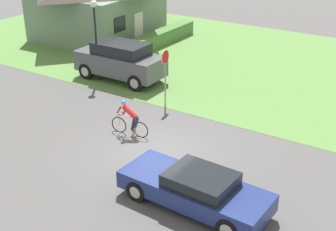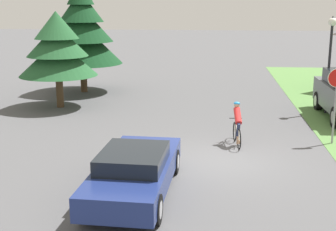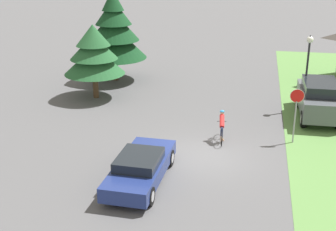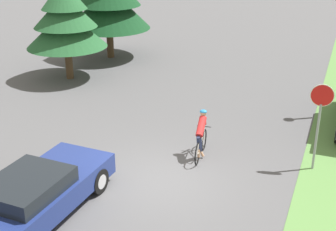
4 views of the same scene
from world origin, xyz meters
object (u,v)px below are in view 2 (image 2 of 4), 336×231
Objects in this scene: cyclist at (237,124)px; stop_sign at (336,92)px; street_lamp at (331,45)px; conifer_tall_far at (82,31)px; sedan_left_lane at (135,171)px; conifer_tall_near at (57,48)px.

cyclist is 3.50m from stop_sign.
street_lamp is (0.79, 4.69, 1.17)m from stop_sign.
street_lamp is 12.60m from conifer_tall_far.
street_lamp is at bearing -32.89° from sedan_left_lane.
conifer_tall_near is at bearing -90.58° from conifer_tall_far.
stop_sign is (6.03, 5.05, 1.20)m from sedan_left_lane.
conifer_tall_far is at bearing -41.44° from stop_sign.
sedan_left_lane is 2.84× the size of cyclist.
cyclist is at bearing -48.74° from conifer_tall_far.
conifer_tall_near is 3.92m from conifer_tall_far.
street_lamp is at bearing -17.85° from conifer_tall_far.
sedan_left_lane is 1.14× the size of street_lamp.
cyclist is at bearing 3.96° from stop_sign.
stop_sign is 0.62× the size of street_lamp.
street_lamp reaches higher than sedan_left_lane.
cyclist is (2.74, 4.58, 0.09)m from sedan_left_lane.
stop_sign is at bearing -22.57° from conifer_tall_near.
conifer_tall_far is at bearing 22.94° from sedan_left_lane.
conifer_tall_far is (-7.91, 9.02, 2.56)m from cyclist.
street_lamp is at bearing 0.09° from conifer_tall_near.
sedan_left_lane is at bearing -61.81° from conifer_tall_near.
cyclist is 6.96m from street_lamp.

